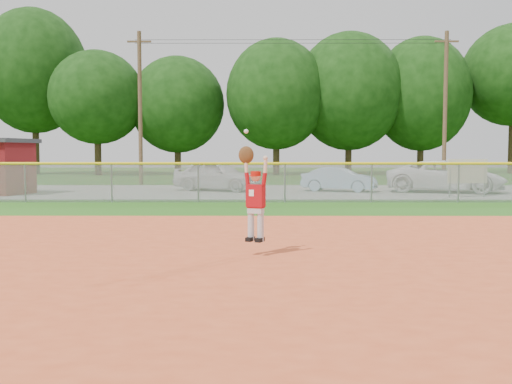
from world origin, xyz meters
TOP-DOWN VIEW (x-y plane):
  - ground at (0.00, 0.00)m, footprint 120.00×120.00m
  - clay_infield at (0.00, -3.00)m, footprint 24.00×16.00m
  - parking_strip at (0.00, 16.00)m, footprint 44.00×10.00m
  - car_white_a at (-3.04, 16.27)m, footprint 4.77×3.47m
  - car_blue at (2.92, 15.84)m, footprint 3.79×2.40m
  - car_white_b at (7.90, 15.28)m, footprint 5.98×4.11m
  - sponsor_sign at (7.84, 12.28)m, footprint 1.81×0.46m
  - outfield_fence at (0.00, 10.00)m, footprint 40.06×0.10m
  - power_lines at (1.00, 22.00)m, footprint 19.40×0.24m
  - tree_line at (0.96, 37.90)m, footprint 62.37×13.00m
  - ballplayer at (-1.10, -1.48)m, footprint 0.56×0.39m

SIDE VIEW (x-z plane):
  - ground at x=0.00m, z-range 0.00..0.00m
  - parking_strip at x=0.00m, z-range 0.00..0.03m
  - clay_infield at x=0.00m, z-range 0.00..0.04m
  - car_blue at x=2.92m, z-range 0.03..1.21m
  - car_white_a at x=-3.04m, z-range 0.03..1.54m
  - car_white_b at x=7.90m, z-range 0.03..1.55m
  - outfield_fence at x=0.00m, z-range 0.11..1.66m
  - sponsor_sign at x=7.84m, z-range 0.26..1.91m
  - ballplayer at x=-1.10m, z-range 0.14..2.19m
  - power_lines at x=1.00m, z-range 0.18..9.18m
  - tree_line at x=0.96m, z-range 0.32..14.75m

